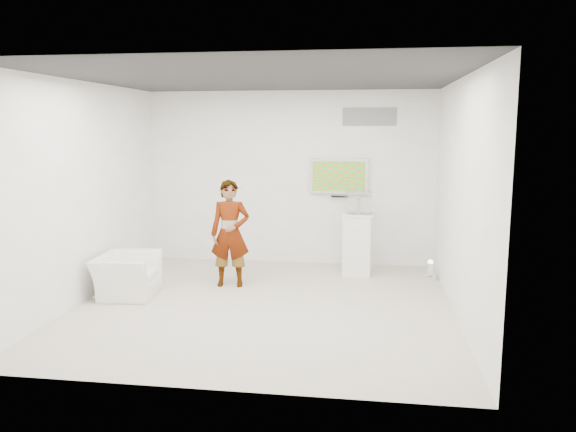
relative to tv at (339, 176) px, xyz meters
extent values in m
cube|color=#B4ACA5|center=(-0.85, -2.45, -1.55)|extent=(5.00, 5.00, 0.01)
cube|color=#2A2A2D|center=(-0.85, -2.45, 1.45)|extent=(5.00, 5.00, 0.01)
cube|color=white|center=(-0.85, 0.05, -0.05)|extent=(5.00, 0.01, 3.00)
cube|color=white|center=(-0.85, -4.95, -0.05)|extent=(5.00, 0.01, 3.00)
cube|color=white|center=(-3.35, -2.45, -0.05)|extent=(0.01, 5.00, 3.00)
cube|color=white|center=(1.65, -2.45, -0.05)|extent=(0.01, 5.00, 3.00)
cube|color=#B7B8BC|center=(0.00, 0.00, 0.00)|extent=(1.00, 0.08, 0.60)
cube|color=slate|center=(0.50, 0.04, 1.00)|extent=(0.90, 0.02, 0.30)
imported|color=silver|center=(-1.53, -1.58, -0.75)|extent=(0.62, 0.45, 1.61)
imported|color=silver|center=(-2.87, -2.29, -1.25)|extent=(0.86, 0.97, 0.59)
cube|color=white|center=(0.35, -0.64, -1.05)|extent=(0.52, 0.52, 1.01)
cylinder|color=white|center=(1.50, -0.79, -1.40)|extent=(0.19, 0.19, 0.30)
cube|color=white|center=(0.35, -0.64, -0.35)|extent=(0.42, 0.42, 0.37)
cube|color=white|center=(0.35, -0.64, -0.42)|extent=(0.06, 0.17, 0.23)
cube|color=white|center=(-1.30, -1.40, -0.10)|extent=(0.07, 0.13, 0.03)
camera|label=1|loc=(0.51, -9.63, 0.83)|focal=35.00mm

